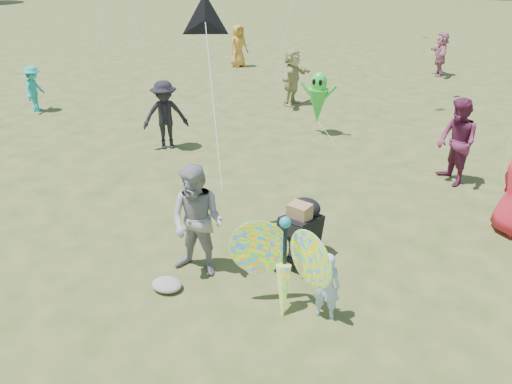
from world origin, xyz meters
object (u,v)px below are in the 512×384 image
crowd_e (457,142)px  crowd_g (239,46)px  adult_man (197,222)px  crowd_d (292,77)px  crowd_b (165,115)px  butterfly_kite (284,265)px  child_girl (326,286)px  crowd_j (441,54)px  jogging_stroller (301,228)px  alien_kite (318,100)px  crowd_i (34,89)px

crowd_e → crowd_g: 13.15m
adult_man → crowd_d: size_ratio=1.01×
crowd_e → crowd_g: (-9.44, 9.15, -0.06)m
crowd_e → crowd_b: bearing=-119.7°
crowd_e → butterfly_kite: bearing=-54.2°
crowd_b → butterfly_kite: (5.02, -4.88, -0.16)m
child_girl → crowd_d: 10.70m
child_girl → adult_man: (-2.16, 0.26, 0.40)m
crowd_j → jogging_stroller: 15.13m
alien_kite → butterfly_kite: bearing=-76.7°
alien_kite → crowd_i: bearing=-170.9°
child_girl → alien_kite: 7.82m
adult_man → crowd_e: crowd_e is taller
crowd_d → child_girl: bearing=-148.7°
crowd_i → crowd_d: bearing=-79.6°
crowd_b → alien_kite: size_ratio=1.02×
jogging_stroller → alien_kite: alien_kite is taller
crowd_i → butterfly_kite: (10.63, -6.08, 0.01)m
crowd_g → butterfly_kite: crowd_g is taller
crowd_b → crowd_j: crowd_b is taller
adult_man → crowd_d: (-1.83, 9.66, -0.01)m
adult_man → butterfly_kite: size_ratio=1.07×
alien_kite → jogging_stroller: bearing=-75.6°
child_girl → butterfly_kite: bearing=-1.1°
crowd_d → butterfly_kite: (3.38, -9.97, -0.19)m
crowd_j → jogging_stroller: bearing=-20.5°
crowd_i → jogging_stroller: bearing=-132.5°
jogging_stroller → crowd_g: bearing=131.7°
adult_man → crowd_b: size_ratio=1.04×
crowd_d → crowd_j: crowd_d is taller
adult_man → butterfly_kite: adult_man is taller
crowd_i → butterfly_kite: bearing=-137.6°
crowd_g → crowd_i: 9.15m
crowd_b → alien_kite: crowd_b is taller
adult_man → crowd_d: 9.83m
crowd_g → crowd_b: bearing=-135.2°
child_girl → crowd_b: size_ratio=0.59×
crowd_d → crowd_e: 6.93m
crowd_b → alien_kite: bearing=3.0°
child_girl → crowd_d: size_ratio=0.57×
adult_man → crowd_b: adult_man is taller
crowd_d → crowd_g: size_ratio=1.03×
crowd_i → alien_kite: alien_kite is taller
crowd_d → crowd_e: (5.31, -4.45, 0.03)m
crowd_j → crowd_i: bearing=-64.9°
child_girl → crowd_j: bearing=-96.5°
crowd_e → crowd_g: crowd_e is taller
alien_kite → adult_man: bearing=-88.3°
crowd_d → crowd_e: crowd_e is taller
child_girl → jogging_stroller: 1.46m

